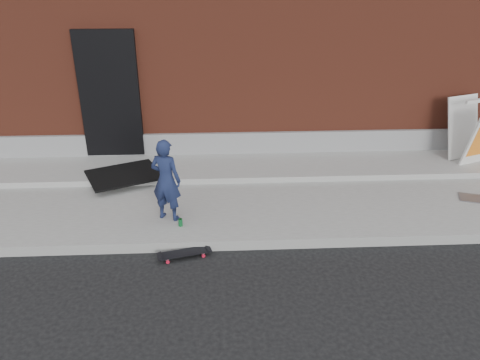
{
  "coord_description": "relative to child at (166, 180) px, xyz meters",
  "views": [
    {
      "loc": [
        -0.7,
        -5.31,
        3.5
      ],
      "look_at": [
        -0.39,
        0.8,
        0.68
      ],
      "focal_mm": 35.0,
      "sensor_mm": 36.0,
      "label": 1
    }
  ],
  "objects": [
    {
      "name": "ground",
      "position": [
        1.44,
        -0.68,
        -0.76
      ],
      "size": [
        80.0,
        80.0,
        0.0
      ],
      "primitive_type": "plane",
      "color": "black",
      "rests_on": "ground"
    },
    {
      "name": "sidewalk",
      "position": [
        1.44,
        0.82,
        -0.68
      ],
      "size": [
        20.0,
        3.0,
        0.15
      ],
      "primitive_type": "cube",
      "color": "gray",
      "rests_on": "ground"
    },
    {
      "name": "apron",
      "position": [
        1.44,
        1.72,
        -0.56
      ],
      "size": [
        20.0,
        1.2,
        0.1
      ],
      "primitive_type": "cube",
      "color": "gray",
      "rests_on": "sidewalk"
    },
    {
      "name": "building",
      "position": [
        1.44,
        6.32,
        1.74
      ],
      "size": [
        20.0,
        8.1,
        5.0
      ],
      "color": "maroon",
      "rests_on": "ground"
    },
    {
      "name": "child",
      "position": [
        0.0,
        0.0,
        0.0
      ],
      "size": [
        0.52,
        0.43,
        1.21
      ],
      "primitive_type": "imported",
      "rotation": [
        0.0,
        0.0,
        2.77
      ],
      "color": "#172041",
      "rests_on": "sidewalk"
    },
    {
      "name": "skateboard",
      "position": [
        0.27,
        -0.8,
        -0.69
      ],
      "size": [
        0.7,
        0.34,
        0.08
      ],
      "color": "red",
      "rests_on": "ground"
    },
    {
      "name": "pizza_sign",
      "position": [
        5.32,
        1.68,
        0.07
      ],
      "size": [
        0.93,
        1.0,
        1.15
      ],
      "color": "silver",
      "rests_on": "apron"
    },
    {
      "name": "soda_can",
      "position": [
        0.19,
        -0.24,
        -0.55
      ],
      "size": [
        0.08,
        0.08,
        0.11
      ],
      "primitive_type": "cylinder",
      "rotation": [
        0.0,
        0.0,
        0.36
      ],
      "color": "#1A863D",
      "rests_on": "sidewalk"
    },
    {
      "name": "doormat",
      "position": [
        -0.86,
        1.32,
        -0.49
      ],
      "size": [
        1.44,
        1.33,
        0.03
      ],
      "primitive_type": "cube",
      "rotation": [
        0.0,
        0.0,
        0.43
      ],
      "color": "black",
      "rests_on": "apron"
    },
    {
      "name": "utility_plate",
      "position": [
        4.78,
        0.36,
        -0.6
      ],
      "size": [
        0.57,
        0.47,
        0.01
      ],
      "primitive_type": "cube",
      "rotation": [
        0.0,
        0.0,
        -0.35
      ],
      "color": "#5C5C62",
      "rests_on": "sidewalk"
    }
  ]
}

